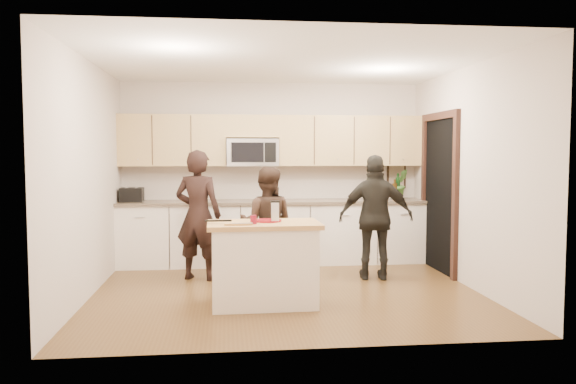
{
  "coord_description": "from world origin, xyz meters",
  "views": [
    {
      "loc": [
        -0.69,
        -6.56,
        1.64
      ],
      "look_at": [
        0.06,
        0.35,
        1.16
      ],
      "focal_mm": 35.0,
      "sensor_mm": 36.0,
      "label": 1
    }
  ],
  "objects": [
    {
      "name": "toaster",
      "position": [
        -2.05,
        1.67,
        1.04
      ],
      "size": [
        0.32,
        0.24,
        0.21
      ],
      "color": "black",
      "rests_on": "back_cabinetry"
    },
    {
      "name": "cutting_board",
      "position": [
        -0.58,
        -0.75,
        0.91
      ],
      "size": [
        0.29,
        0.21,
        0.02
      ],
      "primitive_type": "cube",
      "rotation": [
        0.0,
        0.0,
        0.02
      ],
      "color": "#AB8447",
      "rests_on": "island"
    },
    {
      "name": "bottle_cluster",
      "position": [
        1.69,
        1.69,
        1.11
      ],
      "size": [
        0.54,
        0.33,
        0.39
      ],
      "color": "black",
      "rests_on": "back_cabinetry"
    },
    {
      "name": "floor",
      "position": [
        0.0,
        0.0,
        0.0
      ],
      "size": [
        4.5,
        4.5,
        0.0
      ],
      "primitive_type": "plane",
      "color": "brown",
      "rests_on": "ground"
    },
    {
      "name": "drink_glass",
      "position": [
        -0.42,
        -0.72,
        0.95
      ],
      "size": [
        0.07,
        0.07,
        0.09
      ],
      "primitive_type": "cylinder",
      "color": "maroon",
      "rests_on": "island"
    },
    {
      "name": "microwave",
      "position": [
        -0.31,
        1.8,
        1.65
      ],
      "size": [
        0.76,
        0.41,
        0.4
      ],
      "color": "silver",
      "rests_on": "ground"
    },
    {
      "name": "back_cabinetry",
      "position": [
        0.0,
        1.69,
        0.47
      ],
      "size": [
        4.5,
        0.66,
        0.94
      ],
      "color": "white",
      "rests_on": "ground"
    },
    {
      "name": "dish_towel",
      "position": [
        -0.95,
        1.5,
        0.8
      ],
      "size": [
        0.34,
        0.6,
        0.48
      ],
      "color": "white",
      "rests_on": "ground"
    },
    {
      "name": "upper_cabinetry",
      "position": [
        0.03,
        1.83,
        1.84
      ],
      "size": [
        4.5,
        0.33,
        0.75
      ],
      "color": "tan",
      "rests_on": "ground"
    },
    {
      "name": "woman_right",
      "position": [
        1.22,
        0.49,
        0.81
      ],
      "size": [
        1.0,
        0.55,
        1.62
      ],
      "primitive_type": "imported",
      "rotation": [
        0.0,
        0.0,
        2.98
      ],
      "color": "black",
      "rests_on": "ground"
    },
    {
      "name": "framed_picture",
      "position": [
        1.95,
        1.98,
        1.28
      ],
      "size": [
        0.3,
        0.03,
        0.38
      ],
      "color": "black",
      "rests_on": "ground"
    },
    {
      "name": "woman_left",
      "position": [
        -1.06,
        0.73,
        0.84
      ],
      "size": [
        0.71,
        0.58,
        1.68
      ],
      "primitive_type": "imported",
      "rotation": [
        0.0,
        0.0,
        2.81
      ],
      "color": "black",
      "rests_on": "ground"
    },
    {
      "name": "woman_center",
      "position": [
        -0.19,
        0.58,
        0.73
      ],
      "size": [
        0.81,
        0.69,
        1.46
      ],
      "primitive_type": "imported",
      "rotation": [
        0.0,
        0.0,
        2.93
      ],
      "color": "#2F1F17",
      "rests_on": "ground"
    },
    {
      "name": "island",
      "position": [
        -0.3,
        -0.59,
        0.45
      ],
      "size": [
        1.21,
        0.72,
        0.9
      ],
      "rotation": [
        0.0,
        0.0,
        0.02
      ],
      "color": "white",
      "rests_on": "ground"
    },
    {
      "name": "orchid",
      "position": [
        1.93,
        1.72,
        1.17
      ],
      "size": [
        0.29,
        0.25,
        0.45
      ],
      "primitive_type": "imported",
      "rotation": [
        0.0,
        0.0,
        0.21
      ],
      "color": "#427830",
      "rests_on": "back_cabinetry"
    },
    {
      "name": "doorway",
      "position": [
        2.23,
        0.9,
        1.16
      ],
      "size": [
        0.06,
        1.25,
        2.2
      ],
      "color": "black",
      "rests_on": "ground"
    },
    {
      "name": "red_plate",
      "position": [
        -0.26,
        -0.51,
        0.91
      ],
      "size": [
        0.31,
        0.31,
        0.02
      ],
      "primitive_type": "cylinder",
      "color": "maroon",
      "rests_on": "island"
    },
    {
      "name": "tongs",
      "position": [
        -0.78,
        -0.63,
        0.93
      ],
      "size": [
        0.28,
        0.04,
        0.02
      ],
      "primitive_type": "cube",
      "rotation": [
        0.0,
        0.0,
        0.02
      ],
      "color": "black",
      "rests_on": "cutting_board"
    },
    {
      "name": "knife",
      "position": [
        -0.54,
        -0.83,
        0.92
      ],
      "size": [
        0.22,
        0.02,
        0.01
      ],
      "primitive_type": "cube",
      "rotation": [
        0.0,
        0.0,
        0.02
      ],
      "color": "silver",
      "rests_on": "cutting_board"
    },
    {
      "name": "box_grater",
      "position": [
        -0.18,
        -0.59,
        1.03
      ],
      "size": [
        0.1,
        0.06,
        0.21
      ],
      "color": "silver",
      "rests_on": "red_plate"
    },
    {
      "name": "room_shell",
      "position": [
        0.0,
        0.0,
        1.73
      ],
      "size": [
        4.52,
        4.02,
        2.71
      ],
      "color": "#BEB0A3",
      "rests_on": "ground"
    }
  ]
}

